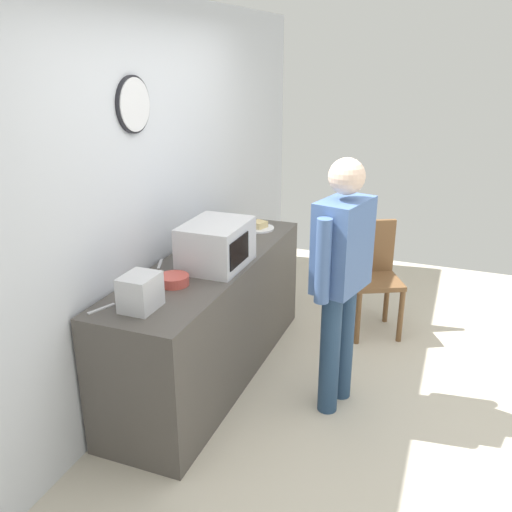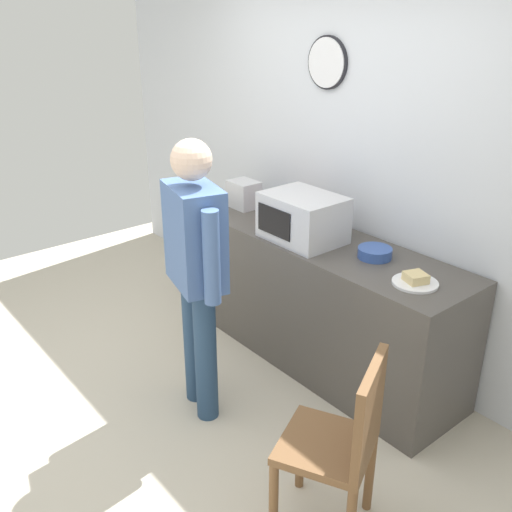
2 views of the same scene
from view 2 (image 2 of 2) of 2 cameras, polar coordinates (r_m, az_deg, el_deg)
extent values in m
plane|color=beige|center=(3.69, -9.92, -15.35)|extent=(6.00, 6.00, 0.00)
cube|color=silver|center=(4.01, 9.06, 8.92)|extent=(5.40, 0.10, 2.60)
cylinder|color=white|center=(3.97, 7.02, 18.39)|extent=(0.31, 0.03, 0.31)
cylinder|color=black|center=(3.98, 7.05, 18.39)|extent=(0.34, 0.02, 0.34)
cube|color=#4C4742|center=(3.98, 5.95, -4.29)|extent=(2.15, 0.62, 0.89)
cube|color=silver|center=(3.72, 4.66, 3.78)|extent=(0.50, 0.38, 0.30)
cube|color=black|center=(3.64, 1.80, 3.39)|extent=(0.30, 0.01, 0.18)
cylinder|color=white|center=(3.28, 15.41, -2.57)|extent=(0.25, 0.25, 0.01)
cube|color=#DABF82|center=(3.26, 15.47, -2.05)|extent=(0.14, 0.14, 0.05)
cylinder|color=#33519E|center=(3.55, 11.63, 0.32)|extent=(0.21, 0.21, 0.06)
cylinder|color=#C64C42|center=(4.10, 1.91, 3.98)|extent=(0.19, 0.19, 0.06)
cube|color=silver|center=(4.35, -1.21, 6.11)|extent=(0.22, 0.18, 0.20)
cube|color=silver|center=(4.57, 0.11, 5.71)|extent=(0.17, 0.08, 0.01)
cube|color=silver|center=(4.10, 7.15, 3.39)|extent=(0.16, 0.09, 0.01)
cylinder|color=navy|center=(3.42, -4.97, -9.76)|extent=(0.13, 0.13, 0.85)
cylinder|color=navy|center=(3.58, -6.11, -8.15)|extent=(0.13, 0.13, 0.85)
cube|color=#47669E|center=(3.17, -6.05, 1.93)|extent=(0.45, 0.33, 0.57)
cylinder|color=#47669E|center=(2.97, -4.41, -0.19)|extent=(0.09, 0.09, 0.52)
cylinder|color=#47669E|center=(3.41, -7.45, 2.88)|extent=(0.09, 0.09, 0.52)
sphere|color=beige|center=(3.04, -6.40, 9.41)|extent=(0.22, 0.22, 0.22)
cylinder|color=brown|center=(3.09, 4.39, -18.62)|extent=(0.04, 0.04, 0.45)
cylinder|color=brown|center=(2.85, 1.74, -23.07)|extent=(0.04, 0.04, 0.45)
cylinder|color=brown|center=(3.02, 11.16, -20.19)|extent=(0.04, 0.04, 0.45)
cube|color=brown|center=(2.76, 6.88, -18.06)|extent=(0.54, 0.54, 0.04)
cube|color=brown|center=(2.57, 11.11, -14.87)|extent=(0.22, 0.38, 0.45)
camera|label=1|loc=(5.71, -31.69, 19.71)|focal=38.45mm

